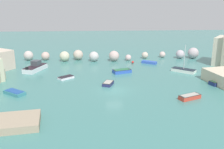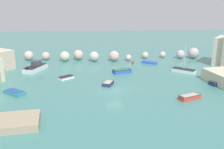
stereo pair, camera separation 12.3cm
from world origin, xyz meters
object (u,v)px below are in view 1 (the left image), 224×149
channel_buoy (133,62)px  moored_boat_4 (184,70)px  moored_boat_6 (122,71)px  moored_boat_3 (15,93)px  moored_boat_7 (149,62)px  moored_boat_8 (219,82)px  stone_dock (8,123)px  moored_boat_0 (66,78)px  moored_boat_9 (190,97)px  moored_boat_1 (35,67)px  moored_boat_2 (108,83)px

channel_buoy → moored_boat_4: moored_boat_4 is taller
moored_boat_4 → moored_boat_6: moored_boat_4 is taller
moored_boat_3 → moored_boat_7: (24.05, 17.71, -0.00)m
moored_boat_4 → moored_boat_8: moored_boat_4 is taller
stone_dock → moored_boat_7: bearing=52.2°
moored_boat_0 → moored_boat_9: bearing=-69.8°
moored_boat_0 → moored_boat_3: moored_boat_3 is taller
moored_boat_3 → moored_boat_6: moored_boat_6 is taller
moored_boat_1 → moored_boat_4: size_ratio=1.14×
channel_buoy → moored_boat_0: 17.29m
stone_dock → moored_boat_1: size_ratio=1.14×
moored_boat_0 → moored_boat_3: (-6.83, -7.38, 0.04)m
moored_boat_2 → moored_boat_3: 14.58m
moored_boat_6 → moored_boat_7: (6.82, 7.11, -0.09)m
stone_dock → moored_boat_2: (11.89, 13.71, -0.13)m
moored_boat_9 → moored_boat_8: bearing=-163.1°
moored_boat_0 → moored_boat_7: size_ratio=0.87×
moored_boat_9 → moored_boat_6: bearing=-83.1°
channel_buoy → moored_boat_3: (-20.41, -18.09, -0.01)m
moored_boat_7 → moored_boat_8: 17.54m
channel_buoy → moored_boat_4: 11.76m
moored_boat_1 → moored_boat_2: 17.25m
moored_boat_9 → moored_boat_0: bearing=-53.7°
channel_buoy → moored_boat_7: channel_buoy is taller
moored_boat_1 → moored_boat_7: moored_boat_1 is taller
moored_boat_2 → moored_boat_3: bearing=124.1°
moored_boat_6 → moored_boat_7: size_ratio=1.12×
moored_boat_6 → moored_boat_8: (15.40, -8.19, -0.01)m
moored_boat_2 → moored_boat_8: 18.46m
stone_dock → moored_boat_8: 32.91m
channel_buoy → moored_boat_2: size_ratio=0.20×
moored_boat_2 → moored_boat_8: moored_boat_8 is taller
moored_boat_7 → moored_boat_2: bearing=-91.9°
moored_boat_1 → moored_boat_8: 34.26m
moored_boat_6 → moored_boat_8: size_ratio=1.09×
moored_boat_6 → moored_boat_8: moored_boat_6 is taller
moored_boat_1 → moored_boat_0: bearing=-111.9°
moored_boat_0 → moored_boat_4: bearing=-31.6°
moored_boat_1 → moored_boat_2: bearing=-105.4°
stone_dock → moored_boat_6: stone_dock is taller
stone_dock → moored_boat_1: bearing=95.1°
moored_boat_3 → moored_boat_7: moored_boat_3 is taller
moored_boat_3 → moored_boat_4: moored_boat_4 is taller
stone_dock → moored_boat_4: bearing=37.6°
stone_dock → moored_boat_2: 18.14m
moored_boat_0 → moored_boat_6: bearing=-22.1°
moored_boat_7 → moored_boat_9: moored_boat_9 is taller
moored_boat_3 → moored_boat_7: bearing=-106.5°
moored_boat_6 → moored_boat_3: bearing=-167.2°
moored_boat_0 → moored_boat_7: (17.22, 10.33, 0.04)m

